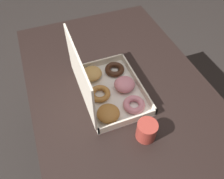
% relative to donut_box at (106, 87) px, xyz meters
% --- Properties ---
extents(ground_plane, '(8.00, 8.00, 0.00)m').
position_rel_donut_box_xyz_m(ground_plane, '(0.01, -0.07, -0.83)').
color(ground_plane, '#2D2826').
extents(dining_table, '(1.28, 0.83, 0.78)m').
position_rel_donut_box_xyz_m(dining_table, '(0.01, -0.07, -0.15)').
color(dining_table, black).
rests_on(dining_table, ground_plane).
extents(donut_box, '(0.38, 0.27, 0.28)m').
position_rel_donut_box_xyz_m(donut_box, '(0.00, 0.00, 0.00)').
color(donut_box, silver).
rests_on(donut_box, dining_table).
extents(coffee_mug, '(0.08, 0.08, 0.09)m').
position_rel_donut_box_xyz_m(coffee_mug, '(-0.26, -0.07, -0.00)').
color(coffee_mug, '#A3382D').
rests_on(coffee_mug, dining_table).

